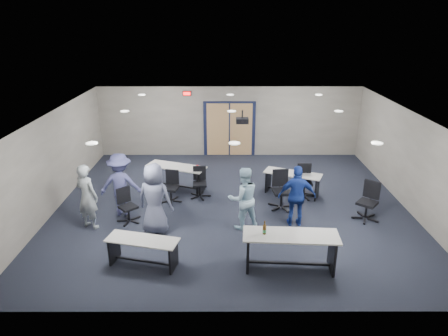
{
  "coord_description": "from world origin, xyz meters",
  "views": [
    {
      "loc": [
        -0.23,
        -10.5,
        5.17
      ],
      "look_at": [
        -0.22,
        -0.3,
        1.27
      ],
      "focal_mm": 32.0,
      "sensor_mm": 36.0,
      "label": 1
    }
  ],
  "objects_px": {
    "chair_back_d": "(305,181)",
    "person_navy": "(297,196)",
    "table_front_right": "(290,245)",
    "person_lightblue": "(243,198)",
    "person_plaid": "(155,199)",
    "person_back": "(121,185)",
    "table_back_left": "(177,173)",
    "table_front_left": "(143,247)",
    "chair_back_c": "(282,190)",
    "chair_loose_left": "(128,206)",
    "person_gray": "(87,196)",
    "table_back_right": "(292,180)",
    "chair_loose_right": "(367,202)",
    "chair_back_b": "(200,183)",
    "chair_back_a": "(171,187)"
  },
  "relations": [
    {
      "from": "person_lightblue",
      "to": "person_back",
      "type": "xyz_separation_m",
      "value": [
        -3.3,
        0.76,
        0.05
      ]
    },
    {
      "from": "table_front_right",
      "to": "chair_back_d",
      "type": "bearing_deg",
      "value": 78.17
    },
    {
      "from": "chair_back_a",
      "to": "person_navy",
      "type": "height_order",
      "value": "person_navy"
    },
    {
      "from": "chair_loose_left",
      "to": "chair_back_c",
      "type": "bearing_deg",
      "value": -31.4
    },
    {
      "from": "chair_back_c",
      "to": "chair_back_d",
      "type": "relative_size",
      "value": 1.09
    },
    {
      "from": "table_front_right",
      "to": "person_lightblue",
      "type": "xyz_separation_m",
      "value": [
        -0.92,
        1.8,
        0.26
      ]
    },
    {
      "from": "chair_back_b",
      "to": "chair_back_c",
      "type": "height_order",
      "value": "chair_back_c"
    },
    {
      "from": "table_front_right",
      "to": "person_gray",
      "type": "distance_m",
      "value": 5.24
    },
    {
      "from": "table_front_left",
      "to": "chair_back_c",
      "type": "relative_size",
      "value": 1.51
    },
    {
      "from": "table_back_left",
      "to": "chair_loose_right",
      "type": "relative_size",
      "value": 1.88
    },
    {
      "from": "chair_back_c",
      "to": "person_navy",
      "type": "relative_size",
      "value": 0.67
    },
    {
      "from": "person_plaid",
      "to": "person_lightblue",
      "type": "xyz_separation_m",
      "value": [
        2.22,
        0.2,
        -0.08
      ]
    },
    {
      "from": "table_front_left",
      "to": "person_plaid",
      "type": "relative_size",
      "value": 0.91
    },
    {
      "from": "chair_back_b",
      "to": "person_back",
      "type": "distance_m",
      "value": 2.39
    },
    {
      "from": "chair_back_c",
      "to": "chair_loose_right",
      "type": "bearing_deg",
      "value": -24.59
    },
    {
      "from": "chair_back_a",
      "to": "chair_loose_right",
      "type": "relative_size",
      "value": 0.9
    },
    {
      "from": "chair_back_c",
      "to": "chair_back_a",
      "type": "bearing_deg",
      "value": 165.86
    },
    {
      "from": "chair_back_a",
      "to": "chair_loose_right",
      "type": "bearing_deg",
      "value": 0.22
    },
    {
      "from": "chair_back_d",
      "to": "chair_loose_right",
      "type": "relative_size",
      "value": 0.95
    },
    {
      "from": "chair_back_d",
      "to": "person_lightblue",
      "type": "relative_size",
      "value": 0.61
    },
    {
      "from": "chair_back_a",
      "to": "person_navy",
      "type": "distance_m",
      "value": 3.73
    },
    {
      "from": "chair_back_b",
      "to": "chair_back_c",
      "type": "xyz_separation_m",
      "value": [
        2.37,
        -0.74,
        0.08
      ]
    },
    {
      "from": "chair_loose_left",
      "to": "person_lightblue",
      "type": "height_order",
      "value": "person_lightblue"
    },
    {
      "from": "chair_back_c",
      "to": "person_plaid",
      "type": "relative_size",
      "value": 0.6
    },
    {
      "from": "chair_back_a",
      "to": "person_gray",
      "type": "relative_size",
      "value": 0.55
    },
    {
      "from": "chair_loose_left",
      "to": "person_lightblue",
      "type": "xyz_separation_m",
      "value": [
        3.04,
        -0.31,
        0.36
      ]
    },
    {
      "from": "chair_back_d",
      "to": "person_navy",
      "type": "bearing_deg",
      "value": -105.84
    },
    {
      "from": "table_front_left",
      "to": "chair_back_b",
      "type": "xyz_separation_m",
      "value": [
        1.05,
        3.54,
        0.03
      ]
    },
    {
      "from": "table_front_right",
      "to": "chair_back_d",
      "type": "distance_m",
      "value": 3.81
    },
    {
      "from": "person_plaid",
      "to": "table_back_right",
      "type": "bearing_deg",
      "value": -133.93
    },
    {
      "from": "table_front_left",
      "to": "person_gray",
      "type": "relative_size",
      "value": 0.96
    },
    {
      "from": "person_plaid",
      "to": "table_front_left",
      "type": "bearing_deg",
      "value": 103.33
    },
    {
      "from": "chair_back_a",
      "to": "person_gray",
      "type": "bearing_deg",
      "value": -130.47
    },
    {
      "from": "table_back_right",
      "to": "chair_loose_right",
      "type": "xyz_separation_m",
      "value": [
        1.74,
        -1.64,
        0.05
      ]
    },
    {
      "from": "person_plaid",
      "to": "table_back_left",
      "type": "bearing_deg",
      "value": -79.62
    },
    {
      "from": "person_plaid",
      "to": "person_back",
      "type": "distance_m",
      "value": 1.45
    },
    {
      "from": "chair_back_c",
      "to": "table_front_right",
      "type": "bearing_deg",
      "value": -101.56
    },
    {
      "from": "table_front_right",
      "to": "table_back_left",
      "type": "xyz_separation_m",
      "value": [
        -2.9,
        4.29,
        -0.05
      ]
    },
    {
      "from": "table_back_left",
      "to": "table_back_right",
      "type": "relative_size",
      "value": 1.1
    },
    {
      "from": "person_navy",
      "to": "person_back",
      "type": "distance_m",
      "value": 4.73
    },
    {
      "from": "table_front_left",
      "to": "person_plaid",
      "type": "distance_m",
      "value": 1.55
    },
    {
      "from": "chair_back_d",
      "to": "person_gray",
      "type": "relative_size",
      "value": 0.58
    },
    {
      "from": "table_front_left",
      "to": "chair_loose_left",
      "type": "distance_m",
      "value": 2.13
    },
    {
      "from": "chair_back_a",
      "to": "person_back",
      "type": "bearing_deg",
      "value": -136.75
    },
    {
      "from": "table_back_left",
      "to": "chair_loose_left",
      "type": "xyz_separation_m",
      "value": [
        -1.05,
        -2.19,
        -0.06
      ]
    },
    {
      "from": "table_front_left",
      "to": "chair_back_c",
      "type": "xyz_separation_m",
      "value": [
        3.42,
        2.8,
        0.11
      ]
    },
    {
      "from": "chair_back_b",
      "to": "person_back",
      "type": "relative_size",
      "value": 0.53
    },
    {
      "from": "chair_back_c",
      "to": "chair_loose_left",
      "type": "relative_size",
      "value": 1.18
    },
    {
      "from": "table_back_left",
      "to": "person_plaid",
      "type": "distance_m",
      "value": 2.73
    },
    {
      "from": "table_back_left",
      "to": "person_plaid",
      "type": "height_order",
      "value": "person_plaid"
    }
  ]
}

